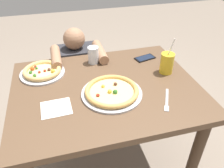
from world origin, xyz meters
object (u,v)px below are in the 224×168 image
diner_seated (78,80)px  pizza_near (112,92)px  water_cup_clear (93,55)px  fork (167,101)px  cell_phone (145,58)px  pizza_far (42,71)px  drink_cup_colored (167,63)px

diner_seated → pizza_near: bearing=-79.9°
water_cup_clear → diner_seated: diner_seated is taller
fork → cell_phone: bearing=82.3°
pizza_near → pizza_far: size_ratio=1.22×
cell_phone → diner_seated: bearing=143.9°
pizza_near → water_cup_clear: water_cup_clear is taller
pizza_near → pizza_far: (-0.39, 0.33, 0.00)m
pizza_far → drink_cup_colored: bearing=-13.5°
pizza_near → fork: pizza_near is taller
drink_cup_colored → fork: (-0.13, -0.28, -0.07)m
drink_cup_colored → cell_phone: drink_cup_colored is taller
cell_phone → diner_seated: (-0.47, 0.35, -0.34)m
pizza_near → fork: bearing=-26.5°
water_cup_clear → pizza_far: bearing=-170.4°
drink_cup_colored → diner_seated: bearing=133.9°
water_cup_clear → fork: water_cup_clear is taller
drink_cup_colored → pizza_near: bearing=-161.2°
drink_cup_colored → cell_phone: (-0.06, 0.21, -0.06)m
pizza_near → cell_phone: 0.50m
drink_cup_colored → diner_seated: (-0.54, 0.56, -0.41)m
water_cup_clear → cell_phone: (0.38, -0.04, -0.06)m
pizza_near → drink_cup_colored: 0.44m
water_cup_clear → drink_cup_colored: bearing=-29.8°
pizza_near → pizza_far: bearing=139.3°
pizza_near → water_cup_clear: bearing=94.2°
pizza_near → pizza_far: 0.51m
pizza_far → diner_seated: (0.26, 0.37, -0.36)m
fork → cell_phone: (0.07, 0.49, 0.00)m
cell_phone → diner_seated: diner_seated is taller
fork → pizza_near: bearing=153.5°
pizza_near → cell_phone: (0.35, 0.35, -0.01)m
fork → diner_seated: bearing=115.9°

